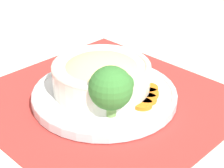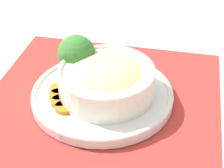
{
  "view_description": "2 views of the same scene",
  "coord_description": "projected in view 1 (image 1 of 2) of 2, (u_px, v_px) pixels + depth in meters",
  "views": [
    {
      "loc": [
        0.36,
        0.49,
        0.38
      ],
      "look_at": [
        -0.01,
        0.01,
        0.04
      ],
      "focal_mm": 60.0,
      "sensor_mm": 36.0,
      "label": 1
    },
    {
      "loc": [
        -0.54,
        -0.21,
        0.46
      ],
      "look_at": [
        0.0,
        -0.02,
        0.04
      ],
      "focal_mm": 60.0,
      "sensor_mm": 36.0,
      "label": 2
    }
  ],
  "objects": [
    {
      "name": "placemat",
      "position": [
        105.0,
        100.0,
        0.72
      ],
      "size": [
        0.49,
        0.51,
        0.0
      ],
      "color": "#B2332D",
      "rests_on": "ground_plane"
    },
    {
      "name": "ground_plane",
      "position": [
        105.0,
        101.0,
        0.72
      ],
      "size": [
        4.0,
        4.0,
        0.0
      ],
      "primitive_type": "plane",
      "color": "beige"
    },
    {
      "name": "carrot_slice_middle",
      "position": [
        147.0,
        99.0,
        0.68
      ],
      "size": [
        0.04,
        0.04,
        0.01
      ],
      "color": "orange",
      "rests_on": "plate"
    },
    {
      "name": "carrot_slice_far",
      "position": [
        149.0,
        94.0,
        0.7
      ],
      "size": [
        0.04,
        0.04,
        0.01
      ],
      "color": "orange",
      "rests_on": "plate"
    },
    {
      "name": "carrot_slice_near",
      "position": [
        142.0,
        104.0,
        0.66
      ],
      "size": [
        0.04,
        0.04,
        0.01
      ],
      "color": "orange",
      "rests_on": "plate"
    },
    {
      "name": "bowl",
      "position": [
        103.0,
        74.0,
        0.7
      ],
      "size": [
        0.19,
        0.19,
        0.07
      ],
      "color": "silver",
      "rests_on": "plate"
    },
    {
      "name": "carrot_slice_extra",
      "position": [
        149.0,
        89.0,
        0.71
      ],
      "size": [
        0.04,
        0.04,
        0.01
      ],
      "color": "orange",
      "rests_on": "plate"
    },
    {
      "name": "broccoli_floret",
      "position": [
        111.0,
        88.0,
        0.62
      ],
      "size": [
        0.07,
        0.07,
        0.09
      ],
      "color": "#759E51",
      "rests_on": "plate"
    },
    {
      "name": "plate",
      "position": [
        105.0,
        94.0,
        0.71
      ],
      "size": [
        0.28,
        0.28,
        0.02
      ],
      "color": "silver",
      "rests_on": "placemat"
    }
  ]
}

